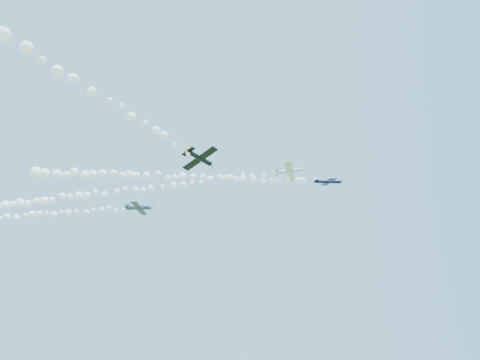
% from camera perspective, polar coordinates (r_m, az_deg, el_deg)
% --- Properties ---
extents(plane_white, '(7.57, 7.76, 2.15)m').
position_cam_1_polar(plane_white, '(98.10, 7.06, 1.29)').
color(plane_white, silver).
extents(smoke_trail_white, '(83.13, 4.44, 3.14)m').
position_cam_1_polar(smoke_trail_white, '(110.30, -16.12, -1.45)').
color(smoke_trail_white, white).
extents(plane_navy, '(7.62, 7.85, 2.52)m').
position_cam_1_polar(plane_navy, '(101.88, 12.44, -0.21)').
color(plane_navy, '#0D0E3A').
extents(smoke_trail_navy, '(66.41, 21.50, 2.99)m').
position_cam_1_polar(smoke_trail_navy, '(97.99, -8.67, 0.47)').
color(smoke_trail_navy, white).
extents(plane_grey, '(7.72, 8.13, 2.74)m').
position_cam_1_polar(plane_grey, '(108.76, -14.17, -3.87)').
color(plane_grey, '#33364B').
extents(smoke_trail_grey, '(67.72, 7.12, 3.41)m').
position_cam_1_polar(smoke_trail_grey, '(126.48, -29.69, -4.59)').
color(smoke_trail_grey, white).
extents(plane_black, '(6.15, 5.94, 1.89)m').
position_cam_1_polar(plane_black, '(61.75, -5.74, 3.11)').
color(plane_black, black).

